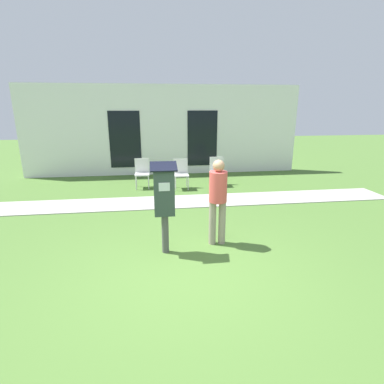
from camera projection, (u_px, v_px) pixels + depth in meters
The scene contains 8 objects.
ground_plane at pixel (186, 272), 4.64m from camera, with size 40.00×40.00×0.00m, color #476B2D.
sidewalk at pixel (171, 202), 7.97m from camera, with size 12.00×1.10×0.02m.
building_facade at pixel (164, 131), 10.90m from camera, with size 10.00×0.26×3.20m.
parking_meter at pixel (164, 197), 4.99m from camera, with size 0.44×0.31×1.59m.
person_standing at pixel (218, 196), 5.35m from camera, with size 0.32×0.32×1.58m.
outdoor_chair_left at pixel (142, 171), 9.29m from camera, with size 0.44×0.44×0.90m.
outdoor_chair_middle at pixel (181, 171), 9.18m from camera, with size 0.44×0.44×0.90m.
outdoor_chair_right at pixel (217, 169), 9.56m from camera, with size 0.44×0.44×0.90m.
Camera 1 is at (-0.45, -4.08, 2.49)m, focal length 28.00 mm.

